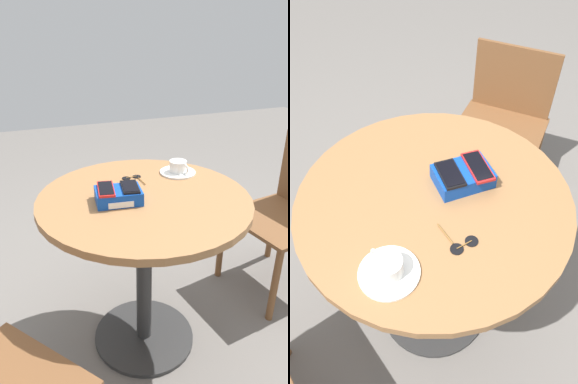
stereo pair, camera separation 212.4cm
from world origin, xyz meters
TOP-DOWN VIEW (x-y plane):
  - ground_plane at (0.00, 0.00)m, footprint 8.00×8.00m
  - round_table at (0.00, 0.00)m, footprint 0.86×0.86m
  - phone_box at (-0.11, -0.01)m, footprint 0.19×0.14m
  - phone_red at (-0.16, -0.00)m, footprint 0.08×0.15m
  - phone_black at (-0.06, -0.01)m, footprint 0.08×0.13m
  - saucer at (0.23, 0.18)m, footprint 0.16×0.16m
  - coffee_cup at (0.23, 0.18)m, footprint 0.08×0.11m
  - sunglasses at (0.02, 0.19)m, footprint 0.09×0.12m

SIDE VIEW (x-z plane):
  - ground_plane at x=0.00m, z-range 0.00..0.00m
  - round_table at x=0.00m, z-range 0.21..0.97m
  - sunglasses at x=0.02m, z-range 0.76..0.77m
  - saucer at x=0.23m, z-range 0.76..0.77m
  - phone_box at x=-0.11m, z-range 0.76..0.81m
  - coffee_cup at x=0.23m, z-range 0.77..0.82m
  - phone_black at x=-0.06m, z-range 0.81..0.82m
  - phone_red at x=-0.16m, z-range 0.81..0.82m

